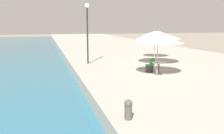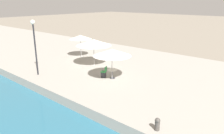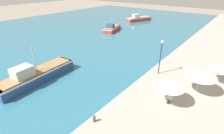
{
  "view_description": "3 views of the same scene",
  "coord_description": "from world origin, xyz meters",
  "px_view_note": "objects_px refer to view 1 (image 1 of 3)",
  "views": [
    {
      "loc": [
        -1.87,
        2.18,
        3.72
      ],
      "look_at": [
        1.5,
        14.62,
        1.51
      ],
      "focal_mm": 40.0,
      "sensor_mm": 36.0,
      "label": 1
    },
    {
      "loc": [
        -7.74,
        5.0,
        6.69
      ],
      "look_at": [
        4.62,
        15.75,
        1.71
      ],
      "focal_mm": 35.0,
      "sensor_mm": 36.0,
      "label": 2
    },
    {
      "loc": [
        8.89,
        1.09,
        11.63
      ],
      "look_at": [
        -4.0,
        18.0,
        1.31
      ],
      "focal_mm": 28.0,
      "sensor_mm": 36.0,
      "label": 3
    }
  ],
  "objects_px": {
    "cafe_umbrella_white": "(158,35)",
    "cafe_umbrella_pink": "(158,39)",
    "cafe_umbrella_striped": "(155,33)",
    "mooring_bollard": "(128,109)",
    "cafe_table": "(159,66)",
    "lamppost": "(87,23)",
    "cafe_chair_left": "(150,67)"
  },
  "relations": [
    {
      "from": "cafe_table",
      "to": "mooring_bollard",
      "type": "bearing_deg",
      "value": -122.8
    },
    {
      "from": "cafe_umbrella_white",
      "to": "cafe_umbrella_striped",
      "type": "height_order",
      "value": "cafe_umbrella_white"
    },
    {
      "from": "lamppost",
      "to": "cafe_umbrella_white",
      "type": "bearing_deg",
      "value": -16.05
    },
    {
      "from": "cafe_table",
      "to": "cafe_chair_left",
      "type": "xyz_separation_m",
      "value": [
        -0.29,
        0.66,
        -0.21
      ]
    },
    {
      "from": "lamppost",
      "to": "cafe_chair_left",
      "type": "bearing_deg",
      "value": -55.96
    },
    {
      "from": "cafe_table",
      "to": "mooring_bollard",
      "type": "distance_m",
      "value": 7.68
    },
    {
      "from": "cafe_table",
      "to": "mooring_bollard",
      "type": "xyz_separation_m",
      "value": [
        -4.16,
        -6.45,
        -0.18
      ]
    },
    {
      "from": "cafe_umbrella_white",
      "to": "cafe_umbrella_pink",
      "type": "bearing_deg",
      "value": -115.56
    },
    {
      "from": "cafe_umbrella_pink",
      "to": "mooring_bollard",
      "type": "xyz_separation_m",
      "value": [
        -4.0,
        -6.35,
        -1.83
      ]
    },
    {
      "from": "cafe_table",
      "to": "mooring_bollard",
      "type": "height_order",
      "value": "cafe_table"
    },
    {
      "from": "cafe_chair_left",
      "to": "mooring_bollard",
      "type": "distance_m",
      "value": 8.1
    },
    {
      "from": "cafe_chair_left",
      "to": "cafe_umbrella_pink",
      "type": "bearing_deg",
      "value": -103.67
    },
    {
      "from": "cafe_umbrella_white",
      "to": "mooring_bollard",
      "type": "distance_m",
      "value": 12.0
    },
    {
      "from": "cafe_table",
      "to": "lamppost",
      "type": "relative_size",
      "value": 0.18
    },
    {
      "from": "cafe_umbrella_white",
      "to": "lamppost",
      "type": "relative_size",
      "value": 0.74
    },
    {
      "from": "cafe_umbrella_white",
      "to": "cafe_table",
      "type": "relative_size",
      "value": 4.24
    },
    {
      "from": "lamppost",
      "to": "cafe_umbrella_striped",
      "type": "bearing_deg",
      "value": 16.38
    },
    {
      "from": "cafe_umbrella_striped",
      "to": "cafe_chair_left",
      "type": "distance_m",
      "value": 7.61
    },
    {
      "from": "cafe_umbrella_striped",
      "to": "cafe_table",
      "type": "distance_m",
      "value": 8.03
    },
    {
      "from": "lamppost",
      "to": "mooring_bollard",
      "type": "bearing_deg",
      "value": -93.46
    },
    {
      "from": "cafe_umbrella_pink",
      "to": "cafe_table",
      "type": "bearing_deg",
      "value": 31.7
    },
    {
      "from": "cafe_umbrella_white",
      "to": "cafe_chair_left",
      "type": "bearing_deg",
      "value": -122.4
    },
    {
      "from": "cafe_umbrella_white",
      "to": "cafe_chair_left",
      "type": "xyz_separation_m",
      "value": [
        -2.02,
        -3.18,
        -1.89
      ]
    },
    {
      "from": "cafe_umbrella_pink",
      "to": "cafe_chair_left",
      "type": "relative_size",
      "value": 3.29
    },
    {
      "from": "cafe_umbrella_pink",
      "to": "lamppost",
      "type": "distance_m",
      "value": 6.41
    },
    {
      "from": "cafe_umbrella_pink",
      "to": "cafe_chair_left",
      "type": "bearing_deg",
      "value": 100.1
    },
    {
      "from": "cafe_table",
      "to": "cafe_chair_left",
      "type": "height_order",
      "value": "cafe_chair_left"
    },
    {
      "from": "cafe_chair_left",
      "to": "lamppost",
      "type": "bearing_deg",
      "value": 100.28
    },
    {
      "from": "cafe_umbrella_white",
      "to": "mooring_bollard",
      "type": "xyz_separation_m",
      "value": [
        -5.88,
        -10.29,
        -1.87
      ]
    },
    {
      "from": "cafe_umbrella_striped",
      "to": "mooring_bollard",
      "type": "height_order",
      "value": "cafe_umbrella_striped"
    },
    {
      "from": "cafe_umbrella_striped",
      "to": "lamppost",
      "type": "xyz_separation_m",
      "value": [
        -6.49,
        -1.91,
        0.89
      ]
    },
    {
      "from": "cafe_umbrella_white",
      "to": "lamppost",
      "type": "height_order",
      "value": "lamppost"
    }
  ]
}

